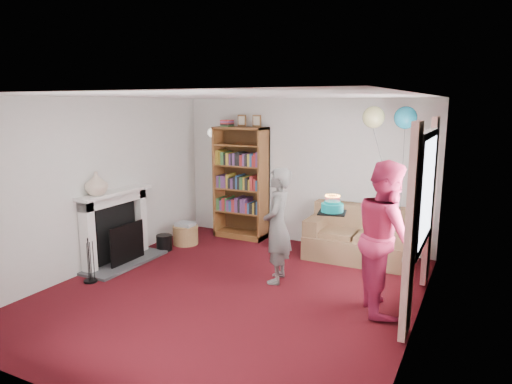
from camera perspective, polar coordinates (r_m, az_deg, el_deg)
The scene contains 16 objects.
ground at distance 6.08m, azimuth -3.08°, elevation -12.38°, with size 5.00×5.00×0.00m, color #33070C.
wall_back at distance 7.94m, azimuth 5.91°, elevation 2.53°, with size 4.50×0.02×2.50m, color silver.
wall_left at distance 7.09m, azimuth -19.22°, elevation 0.95°, with size 0.02×5.00×2.50m, color silver.
wall_right at distance 4.99m, azimuth 19.90°, elevation -3.13°, with size 0.02×5.00×2.50m, color silver.
ceiling at distance 5.58m, azimuth -3.35°, elevation 11.94°, with size 4.50×5.00×0.01m, color white.
fireplace at distance 7.26m, azimuth -16.82°, elevation -4.65°, with size 0.55×1.80×1.12m.
window_bay at distance 5.59m, azimuth 20.09°, elevation -2.17°, with size 0.14×2.02×2.20m.
wall_sconce at distance 8.53m, azimuth -5.50°, elevation 7.38°, with size 0.16×0.23×0.16m.
bookcase at distance 8.25m, azimuth -1.80°, elevation 1.01°, with size 0.95×0.42×2.22m.
sofa at distance 7.40m, azimuth 12.64°, elevation -5.74°, with size 1.56×0.82×0.82m.
wicker_basket at distance 8.07m, azimuth -8.80°, elevation -5.23°, with size 0.43×0.43×0.39m.
person_striped at distance 6.19m, azimuth 2.67°, elevation -4.22°, with size 0.57×0.38×1.58m, color black.
person_magenta at distance 5.51m, azimuth 15.98°, elevation -5.42°, with size 0.87×0.68×1.79m, color #AD2249.
birthday_cake at distance 5.58m, azimuth 9.51°, elevation -1.96°, with size 0.32×0.32×0.22m.
balloons at distance 6.76m, azimuth 16.33°, elevation 8.94°, with size 0.75×0.31×1.74m.
mantel_vase at distance 6.88m, azimuth -19.33°, elevation 1.01°, with size 0.32×0.32×0.33m, color beige.
Camera 1 is at (2.80, -4.83, 2.41)m, focal length 32.00 mm.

